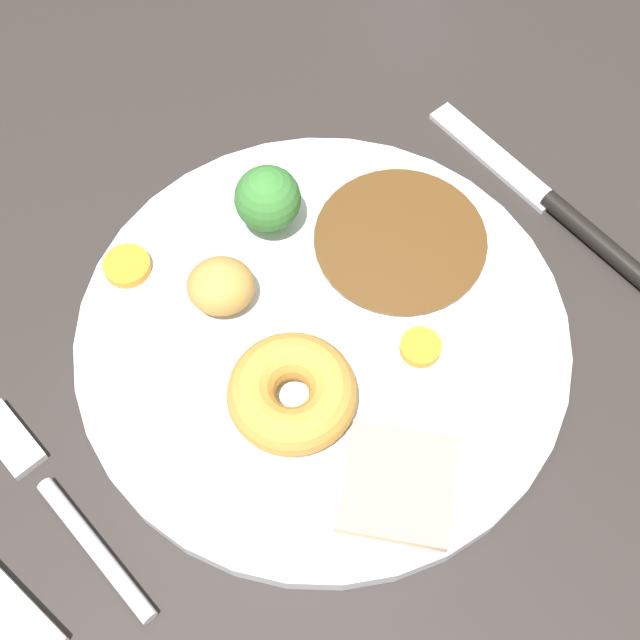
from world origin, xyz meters
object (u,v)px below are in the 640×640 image
(carrot_coin_front, at_px, (420,347))
(fork, at_px, (59,502))
(dinner_plate, at_px, (320,334))
(carrot_coin_back, at_px, (127,266))
(yorkshire_pudding, at_px, (292,393))
(broccoli_floret, at_px, (268,199))
(knife, at_px, (557,208))
(meat_slice_main, at_px, (395,486))
(roast_potato_left, at_px, (221,286))

(carrot_coin_front, distance_m, fork, 0.22)
(dinner_plate, bearing_deg, carrot_coin_back, 123.06)
(yorkshire_pudding, height_order, broccoli_floret, broccoli_floret)
(carrot_coin_front, distance_m, knife, 0.14)
(dinner_plate, xyz_separation_m, carrot_coin_back, (-0.07, 0.10, 0.01))
(meat_slice_main, height_order, yorkshire_pudding, yorkshire_pudding)
(carrot_coin_front, height_order, broccoli_floret, broccoli_floret)
(roast_potato_left, bearing_deg, carrot_coin_front, -53.94)
(meat_slice_main, distance_m, knife, 0.22)
(meat_slice_main, relative_size, carrot_coin_back, 2.13)
(dinner_plate, height_order, roast_potato_left, roast_potato_left)
(fork, distance_m, knife, 0.35)
(broccoli_floret, bearing_deg, dinner_plate, -104.51)
(dinner_plate, height_order, yorkshire_pudding, yorkshire_pudding)
(carrot_coin_back, relative_size, broccoli_floret, 0.60)
(carrot_coin_front, distance_m, carrot_coin_back, 0.18)
(carrot_coin_back, height_order, fork, carrot_coin_back)
(roast_potato_left, relative_size, broccoli_floret, 0.84)
(carrot_coin_back, distance_m, broccoli_floret, 0.09)
(meat_slice_main, xyz_separation_m, carrot_coin_front, (0.06, 0.05, -0.00))
(carrot_coin_back, relative_size, fork, 0.19)
(dinner_plate, distance_m, roast_potato_left, 0.06)
(fork, xyz_separation_m, knife, (0.35, -0.03, 0.00))
(meat_slice_main, height_order, carrot_coin_back, meat_slice_main)
(dinner_plate, relative_size, roast_potato_left, 7.25)
(fork, bearing_deg, roast_potato_left, -77.39)
(yorkshire_pudding, bearing_deg, roast_potato_left, 84.76)
(yorkshire_pudding, relative_size, carrot_coin_back, 2.51)
(meat_slice_main, relative_size, roast_potato_left, 1.53)
(dinner_plate, bearing_deg, knife, -6.52)
(carrot_coin_back, bearing_deg, dinner_plate, -56.94)
(carrot_coin_front, bearing_deg, fork, 165.77)
(meat_slice_main, relative_size, carrot_coin_front, 2.53)
(dinner_plate, distance_m, broccoli_floret, 0.09)
(fork, bearing_deg, broccoli_floret, -74.83)
(meat_slice_main, relative_size, yorkshire_pudding, 0.85)
(carrot_coin_back, height_order, knife, carrot_coin_back)
(roast_potato_left, height_order, fork, roast_potato_left)
(yorkshire_pudding, bearing_deg, meat_slice_main, -79.56)
(dinner_plate, bearing_deg, yorkshire_pudding, -145.63)
(dinner_plate, distance_m, yorkshire_pudding, 0.05)
(meat_slice_main, xyz_separation_m, roast_potato_left, (-0.01, 0.15, 0.01))
(yorkshire_pudding, relative_size, carrot_coin_front, 2.98)
(knife, bearing_deg, yorkshire_pudding, 89.78)
(yorkshire_pudding, distance_m, carrot_coin_front, 0.08)
(knife, bearing_deg, broccoli_floret, 56.17)
(carrot_coin_back, bearing_deg, roast_potato_left, -57.50)
(carrot_coin_back, bearing_deg, fork, -137.61)
(yorkshire_pudding, bearing_deg, carrot_coin_front, -13.41)
(carrot_coin_front, height_order, fork, carrot_coin_front)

